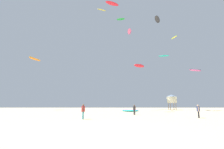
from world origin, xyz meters
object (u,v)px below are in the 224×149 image
at_px(kite_grounded_near, 130,111).
at_px(kite_aloft_8, 195,70).
at_px(kite_aloft_2, 102,10).
at_px(kite_aloft_0, 129,31).
at_px(kite_aloft_6, 164,56).
at_px(person_midground, 198,110).
at_px(kite_aloft_3, 157,19).
at_px(person_left, 134,109).
at_px(lifeguard_tower, 172,99).
at_px(kite_aloft_9, 121,19).
at_px(kite_aloft_4, 112,3).
at_px(kite_aloft_1, 35,59).
at_px(person_foreground, 83,110).
at_px(kite_aloft_7, 174,37).
at_px(kite_aloft_5, 139,66).

distance_m(kite_grounded_near, kite_aloft_8, 21.18).
bearing_deg(kite_grounded_near, kite_aloft_2, 147.08).
distance_m(kite_aloft_0, kite_aloft_6, 12.96).
bearing_deg(person_midground, kite_aloft_3, -74.48).
xyz_separation_m(person_left, lifeguard_tower, (12.99, 19.75, 2.15)).
distance_m(kite_aloft_2, kite_aloft_9, 9.16).
xyz_separation_m(kite_aloft_0, kite_aloft_8, (16.58, -2.53, -11.86)).
bearing_deg(kite_aloft_3, kite_grounded_near, -144.57).
bearing_deg(kite_aloft_0, kite_aloft_4, -114.84).
xyz_separation_m(person_left, kite_aloft_1, (-25.24, 18.89, 13.21)).
height_order(kite_aloft_2, kite_aloft_8, kite_aloft_2).
distance_m(kite_aloft_0, kite_aloft_9, 6.67).
relative_size(kite_aloft_2, kite_aloft_6, 0.78).
bearing_deg(kite_aloft_0, person_foreground, -107.74).
xyz_separation_m(kite_aloft_0, kite_aloft_3, (7.45, -2.46, 2.39)).
bearing_deg(person_foreground, person_left, -138.86).
bearing_deg(kite_aloft_4, kite_aloft_9, 79.03).
bearing_deg(kite_aloft_2, kite_aloft_6, 24.05).
relative_size(kite_aloft_6, kite_aloft_7, 1.45).
bearing_deg(lifeguard_tower, kite_aloft_0, -172.47).
height_order(person_foreground, kite_aloft_7, kite_aloft_7).
relative_size(kite_aloft_6, kite_aloft_8, 0.82).
xyz_separation_m(lifeguard_tower, kite_aloft_9, (-13.75, 1.52, 24.50)).
relative_size(lifeguard_tower, kite_aloft_8, 1.05).
xyz_separation_m(kite_aloft_4, kite_aloft_7, (15.37, 4.98, -5.97)).
relative_size(kite_aloft_0, kite_aloft_5, 1.02).
bearing_deg(person_midground, lifeguard_tower, -82.39).
height_order(kite_aloft_0, kite_aloft_1, kite_aloft_0).
bearing_deg(person_left, kite_aloft_1, -80.61).
bearing_deg(kite_aloft_8, person_foreground, -137.00).
relative_size(kite_aloft_5, kite_aloft_8, 1.02).
bearing_deg(kite_aloft_2, person_left, -66.15).
distance_m(kite_aloft_3, kite_aloft_8, 16.93).
bearing_deg(kite_aloft_6, kite_aloft_1, -174.87).
relative_size(kite_aloft_0, kite_aloft_6, 1.26).
distance_m(lifeguard_tower, kite_aloft_0, 22.26).
bearing_deg(person_foreground, kite_aloft_7, -139.98).
bearing_deg(kite_aloft_3, kite_aloft_2, -173.37).
bearing_deg(kite_aloft_6, kite_aloft_8, -48.20).
xyz_separation_m(lifeguard_tower, kite_aloft_8, (5.14, -4.04, 7.17)).
xyz_separation_m(kite_aloft_1, kite_aloft_2, (19.04, -4.88, 12.15)).
bearing_deg(kite_aloft_6, kite_grounded_near, -133.28).
height_order(kite_aloft_8, kite_aloft_9, kite_aloft_9).
height_order(kite_aloft_5, kite_aloft_8, kite_aloft_5).
height_order(kite_grounded_near, lifeguard_tower, lifeguard_tower).
distance_m(kite_aloft_5, kite_aloft_6, 8.45).
distance_m(kite_aloft_2, kite_aloft_6, 22.67).
distance_m(person_foreground, kite_aloft_1, 34.77).
bearing_deg(kite_aloft_7, person_foreground, -133.10).
distance_m(kite_aloft_8, kite_aloft_9, 26.23).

